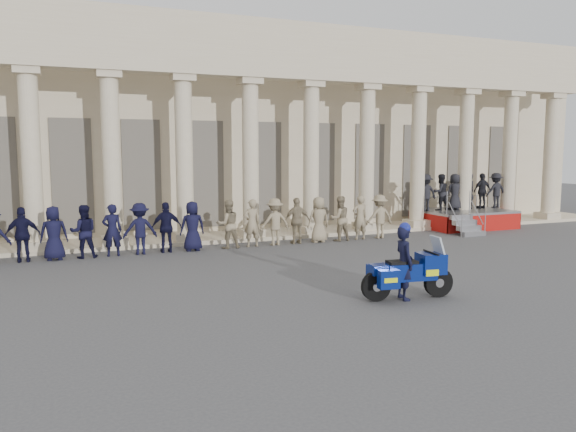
# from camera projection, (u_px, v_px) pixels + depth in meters

# --- Properties ---
(ground) EXTENTS (90.00, 90.00, 0.00)m
(ground) POSITION_uv_depth(u_px,v_px,m) (301.00, 289.00, 14.42)
(ground) COLOR #424245
(ground) RESTS_ON ground
(building) EXTENTS (40.00, 12.50, 9.00)m
(building) POSITION_uv_depth(u_px,v_px,m) (182.00, 130.00, 27.46)
(building) COLOR #C3B292
(building) RESTS_ON ground
(officer_rank) EXTENTS (18.67, 0.67, 1.76)m
(officer_rank) POSITION_uv_depth(u_px,v_px,m) (162.00, 228.00, 19.38)
(officer_rank) COLOR black
(officer_rank) RESTS_ON ground
(reviewing_stand) EXTENTS (5.07, 3.92, 2.47)m
(reviewing_stand) POSITION_uv_depth(u_px,v_px,m) (462.00, 197.00, 25.78)
(reviewing_stand) COLOR gray
(reviewing_stand) RESTS_ON ground
(motorcycle) EXTENTS (2.33, 1.04, 1.50)m
(motorcycle) POSITION_uv_depth(u_px,v_px,m) (409.00, 272.00, 13.35)
(motorcycle) COLOR black
(motorcycle) RESTS_ON ground
(rider) EXTENTS (0.51, 0.70, 1.85)m
(rider) POSITION_uv_depth(u_px,v_px,m) (404.00, 261.00, 13.29)
(rider) COLOR black
(rider) RESTS_ON ground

